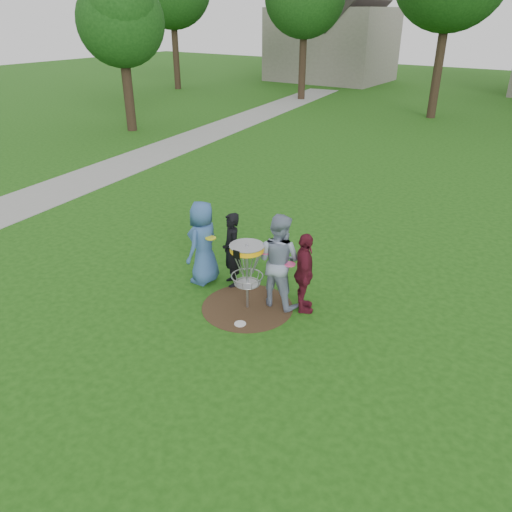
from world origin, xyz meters
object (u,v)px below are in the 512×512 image
Objects in this scene: player_black at (232,250)px; disc_golf_basket at (247,261)px; player_blue at (203,243)px; player_grey at (279,260)px; player_maroon at (304,273)px.

disc_golf_basket is (0.81, -0.58, 0.22)m from player_black.
player_grey reaches higher than player_blue.
player_grey reaches higher than disc_golf_basket.
player_blue is at bearing -119.75° from player_black.
player_maroon is at bearing -172.62° from player_grey.
player_black is at bearing 105.72° from player_blue.
player_maroon is (1.75, -0.05, 0.00)m from player_black.
disc_golf_basket is at bearing 87.22° from player_maroon.
player_blue is 0.62m from player_black.
disc_golf_basket is (1.38, -0.36, 0.12)m from player_blue.
player_blue reaches higher than player_black.
player_blue is 1.12× the size of player_black.
player_black is 1.23m from player_grey.
player_maroon is (0.54, 0.07, -0.15)m from player_grey.
player_maroon is at bearing 37.01° from player_black.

